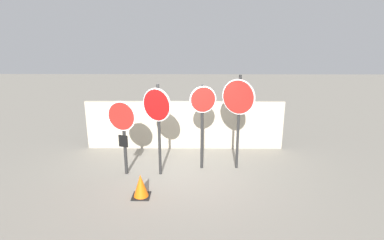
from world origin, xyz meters
The scene contains 7 objects.
ground_plane centered at (0.00, 0.00, 0.00)m, with size 40.00×40.00×0.00m, color gray.
fence_back centered at (0.00, 1.56, 0.76)m, with size 6.14×0.12×1.52m.
stop_sign_0 centered at (-1.47, -0.35, 1.34)m, with size 0.73×0.24×1.94m.
stop_sign_1 centered at (-0.60, -0.36, 1.66)m, with size 0.72×0.44×2.35m.
stop_sign_2 centered at (0.52, 0.02, 1.60)m, with size 0.68×0.20×2.27m.
stop_sign_3 centered at (1.42, 0.04, 1.79)m, with size 0.77×0.53×2.52m.
traffic_cone_0 centered at (-0.88, -1.45, 0.26)m, with size 0.40×0.40×0.53m.
Camera 1 is at (0.32, -7.41, 3.49)m, focal length 28.00 mm.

